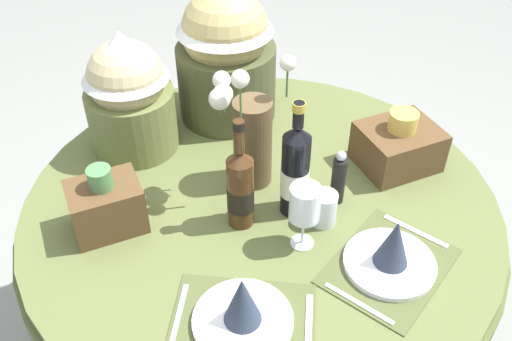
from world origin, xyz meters
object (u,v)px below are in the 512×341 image
dining_table (261,228)px  gift_tub_back_centre (226,45)px  wine_bottle_centre (240,188)px  pepper_mill (338,179)px  place_setting_left (243,311)px  woven_basket_side_left (106,205)px  tumbler_near_left (324,208)px  flower_vase (250,134)px  gift_tub_back_left (128,89)px  woven_basket_side_right (398,145)px  place_setting_right (391,254)px  wine_bottle_left (295,171)px  wine_glass_right (305,204)px

dining_table → gift_tub_back_centre: gift_tub_back_centre is taller
wine_bottle_centre → pepper_mill: bearing=-6.3°
place_setting_left → wine_bottle_centre: 0.35m
gift_tub_back_centre → woven_basket_side_left: (-0.51, -0.39, -0.19)m
wine_bottle_centre → gift_tub_back_centre: (0.17, 0.53, 0.14)m
tumbler_near_left → gift_tub_back_centre: gift_tub_back_centre is taller
flower_vase → wine_bottle_centre: bearing=-121.7°
pepper_mill → woven_basket_side_left: woven_basket_side_left is taller
gift_tub_back_left → woven_basket_side_right: bearing=-30.7°
place_setting_right → gift_tub_back_centre: (-0.12, 0.84, 0.22)m
place_setting_right → wine_bottle_left: size_ratio=1.16×
wine_glass_right → gift_tub_back_left: bearing=115.7°
gift_tub_back_centre → woven_basket_side_right: gift_tub_back_centre is taller
gift_tub_back_centre → woven_basket_side_left: gift_tub_back_centre is taller
wine_bottle_left → gift_tub_back_centre: 0.55m
wine_bottle_left → gift_tub_back_centre: bearing=88.6°
flower_vase → woven_basket_side_right: flower_vase is taller
pepper_mill → wine_bottle_left: bearing=172.6°
flower_vase → wine_bottle_left: 0.18m
place_setting_left → tumbler_near_left: (0.34, 0.22, 0.00)m
flower_vase → wine_bottle_centre: flower_vase is taller
wine_bottle_left → flower_vase: bearing=110.6°
dining_table → wine_bottle_centre: bearing=-144.2°
gift_tub_back_centre → woven_basket_side_right: size_ratio=2.15×
wine_bottle_centre → gift_tub_back_left: (-0.18, 0.47, 0.09)m
place_setting_left → wine_glass_right: bearing=34.9°
flower_vase → gift_tub_back_centre: size_ratio=0.87×
woven_basket_side_left → gift_tub_back_centre: bearing=37.7°
tumbler_near_left → woven_basket_side_right: bearing=21.9°
dining_table → tumbler_near_left: bearing=-53.1°
wine_glass_right → pepper_mill: bearing=33.3°
wine_bottle_centre → tumbler_near_left: 0.24m
wine_glass_right → tumbler_near_left: (0.09, 0.05, -0.09)m
place_setting_left → gift_tub_back_centre: 0.92m
wine_bottle_centre → gift_tub_back_centre: size_ratio=0.69×
dining_table → pepper_mill: pepper_mill is taller
place_setting_left → flower_vase: (0.22, 0.47, 0.13)m
flower_vase → gift_tub_back_centre: 0.39m
wine_glass_right → gift_tub_back_centre: 0.68m
flower_vase → woven_basket_side_left: size_ratio=2.11×
place_setting_left → dining_table: bearing=60.2°
flower_vase → dining_table: bearing=-92.3°
woven_basket_side_left → dining_table: bearing=-8.8°
gift_tub_back_centre → flower_vase: bearing=-101.5°
dining_table → woven_basket_side_right: bearing=-3.1°
dining_table → gift_tub_back_left: 0.59m
dining_table → tumbler_near_left: tumbler_near_left is taller
tumbler_near_left → woven_basket_side_right: (0.34, 0.14, 0.02)m
place_setting_right → wine_bottle_left: wine_bottle_left is taller
place_setting_left → gift_tub_back_centre: size_ratio=0.85×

